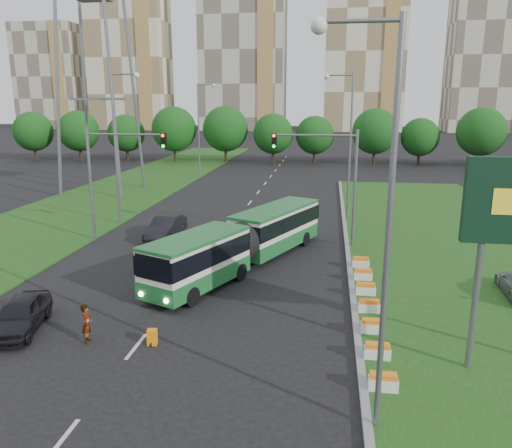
% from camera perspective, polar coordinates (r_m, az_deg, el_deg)
% --- Properties ---
extents(ground, '(360.00, 360.00, 0.00)m').
position_cam_1_polar(ground, '(26.15, -2.45, -8.18)').
color(ground, black).
rests_on(ground, ground).
extents(grass_median, '(14.00, 60.00, 0.15)m').
position_cam_1_polar(grass_median, '(34.31, 22.16, -3.66)').
color(grass_median, '#1B4914').
rests_on(grass_median, ground).
extents(median_kerb, '(0.30, 60.00, 0.18)m').
position_cam_1_polar(median_kerb, '(33.28, 10.46, -3.34)').
color(median_kerb, gray).
rests_on(median_kerb, ground).
extents(left_verge, '(12.00, 110.00, 0.10)m').
position_cam_1_polar(left_verge, '(54.64, -16.31, 3.04)').
color(left_verge, '#1B4914').
rests_on(left_verge, ground).
extents(lane_markings, '(0.20, 100.00, 0.01)m').
position_cam_1_polar(lane_markings, '(45.52, -1.51, 1.44)').
color(lane_markings, beige).
rests_on(lane_markings, ground).
extents(flower_planters, '(1.10, 13.70, 0.60)m').
position_cam_1_polar(flower_planters, '(24.37, 12.78, -9.08)').
color(flower_planters, white).
rests_on(flower_planters, grass_median).
extents(traffic_mast_median, '(5.76, 0.32, 8.00)m').
position_cam_1_polar(traffic_mast_median, '(34.09, 8.59, 6.21)').
color(traffic_mast_median, slate).
rests_on(traffic_mast_median, ground).
extents(traffic_mast_left, '(5.76, 0.32, 8.00)m').
position_cam_1_polar(traffic_mast_left, '(36.32, -16.21, 6.28)').
color(traffic_mast_left, slate).
rests_on(traffic_mast_left, ground).
extents(street_lamps, '(36.00, 60.00, 12.00)m').
position_cam_1_polar(street_lamps, '(34.84, -4.38, 7.57)').
color(street_lamps, slate).
rests_on(street_lamps, ground).
extents(tree_line, '(120.00, 8.00, 9.00)m').
position_cam_1_polar(tree_line, '(79.16, 12.36, 9.74)').
color(tree_line, '#144D14').
rests_on(tree_line, ground).
extents(apartment_tower_west, '(26.00, 15.00, 48.00)m').
position_cam_1_polar(apartment_tower_west, '(187.74, -14.20, 17.84)').
color(apartment_tower_west, beige).
rests_on(apartment_tower_west, ground).
extents(apartment_tower_cwest, '(28.00, 15.00, 52.00)m').
position_cam_1_polar(apartment_tower_cwest, '(177.03, -1.46, 19.15)').
color(apartment_tower_cwest, beige).
rests_on(apartment_tower_cwest, ground).
extents(apartment_tower_ceast, '(25.00, 15.00, 50.00)m').
position_cam_1_polar(apartment_tower_ceast, '(174.77, 12.31, 18.59)').
color(apartment_tower_ceast, beige).
rests_on(apartment_tower_ceast, ground).
extents(apartment_tower_east, '(27.00, 15.00, 47.00)m').
position_cam_1_polar(apartment_tower_east, '(181.48, 25.56, 16.94)').
color(apartment_tower_east, beige).
rests_on(apartment_tower_east, ground).
extents(midrise_west, '(22.00, 14.00, 36.00)m').
position_cam_1_polar(midrise_west, '(200.46, -22.35, 15.25)').
color(midrise_west, beige).
rests_on(midrise_west, ground).
extents(articulated_bus, '(2.46, 15.78, 2.60)m').
position_cam_1_polar(articulated_bus, '(30.18, -1.86, -1.93)').
color(articulated_bus, silver).
rests_on(articulated_bus, ground).
extents(car_left_near, '(2.71, 4.64, 1.48)m').
position_cam_1_polar(car_left_near, '(24.44, -25.36, -9.32)').
color(car_left_near, black).
rests_on(car_left_near, ground).
extents(car_left_far, '(1.92, 4.94, 1.60)m').
position_cam_1_polar(car_left_far, '(37.06, -10.27, -0.41)').
color(car_left_far, black).
rests_on(car_left_far, ground).
extents(pedestrian, '(0.56, 0.71, 1.69)m').
position_cam_1_polar(pedestrian, '(22.24, -18.77, -10.70)').
color(pedestrian, gray).
rests_on(pedestrian, ground).
extents(shopping_trolley, '(0.39, 0.41, 0.67)m').
position_cam_1_polar(shopping_trolley, '(21.55, -11.78, -12.55)').
color(shopping_trolley, orange).
rests_on(shopping_trolley, ground).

